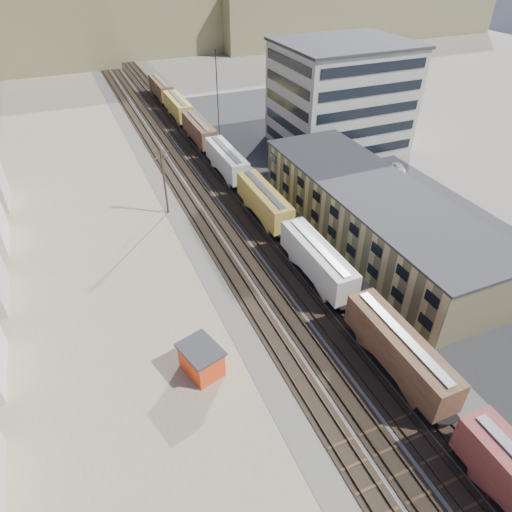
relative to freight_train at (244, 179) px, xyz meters
name	(u,v)px	position (x,y,z in m)	size (l,w,h in m)	color
ground	(391,423)	(-3.80, -42.60, -2.79)	(300.00, 300.00, 0.00)	#6B6356
ballast_bed	(206,180)	(-3.80, 7.40, -2.76)	(18.00, 200.00, 0.06)	#4C4742
dirt_yard	(90,236)	(-23.80, -2.60, -2.78)	(24.00, 180.00, 0.03)	#84745B
asphalt_lot	(369,194)	(18.20, -7.60, -2.77)	(26.00, 120.00, 0.04)	#232326
rail_tracks	(203,180)	(-4.35, 7.40, -2.68)	(11.40, 200.00, 0.24)	black
freight_train	(244,179)	(0.00, 0.00, 0.00)	(3.00, 119.74, 4.46)	black
warehouse	(372,213)	(11.18, -17.60, 0.86)	(12.40, 40.40, 7.25)	tan
office_tower	(341,96)	(24.15, 12.36, 6.47)	(22.60, 18.60, 18.45)	#9E998E
utility_pole_north	(164,180)	(-12.30, -0.60, 2.50)	(2.20, 0.32, 10.00)	#382619
radio_mast	(218,103)	(2.20, 17.40, 6.33)	(1.20, 0.16, 18.00)	black
hills_north	(96,0)	(-3.63, 125.32, 11.31)	(265.00, 80.00, 32.00)	brown
maintenance_shed	(201,359)	(-16.75, -30.88, -1.25)	(4.20, 4.83, 3.01)	red
parked_car_blue	(334,156)	(20.00, 6.25, -2.08)	(2.38, 5.15, 1.43)	navy
parked_car_far	(399,170)	(27.01, -3.51, -1.99)	(1.89, 4.70, 1.60)	silver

